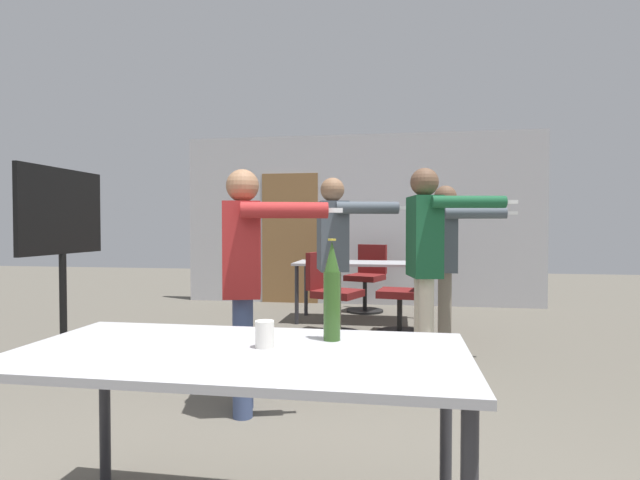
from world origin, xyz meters
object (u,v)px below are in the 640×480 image
person_far_watching (426,250)px  drink_cup (265,334)px  person_right_polo (245,267)px  office_chair_far_right (407,296)px  office_chair_far_left (367,280)px  tv_screen (62,244)px  person_left_plaid (446,252)px  office_chair_near_pushed (332,296)px  beer_bottle (332,292)px  person_center_tall (334,250)px

person_far_watching → drink_cup: bearing=-28.4°
person_right_polo → office_chair_far_right: bearing=142.0°
office_chair_far_left → drink_cup: bearing=109.9°
tv_screen → person_right_polo: bearing=-111.9°
office_chair_far_right → office_chair_far_left: bearing=29.3°
person_right_polo → drink_cup: (0.49, -1.30, -0.14)m
tv_screen → office_chair_far_right: 3.50m
person_left_plaid → office_chair_near_pushed: 1.45m
person_left_plaid → beer_bottle: 3.05m
person_left_plaid → office_chair_far_left: size_ratio=1.69×
person_left_plaid → tv_screen: bearing=-67.3°
person_center_tall → drink_cup: size_ratio=16.44×
office_chair_near_pushed → beer_bottle: size_ratio=2.26×
person_far_watching → drink_cup: size_ratio=16.58×
beer_bottle → drink_cup: (-0.23, -0.16, -0.14)m
person_far_watching → office_chair_near_pushed: (-0.96, 1.50, -0.60)m
person_left_plaid → drink_cup: size_ratio=15.88×
person_center_tall → drink_cup: bearing=-12.5°
person_left_plaid → drink_cup: (-0.95, -3.13, -0.16)m
office_chair_far_right → person_far_watching: bearing=-166.4°
office_chair_far_right → drink_cup: size_ratio=9.09×
tv_screen → person_left_plaid: 3.47m
office_chair_far_left → office_chair_far_right: (0.54, -1.46, -0.02)m
beer_bottle → drink_cup: 0.32m
office_chair_near_pushed → person_right_polo: bearing=15.0°
office_chair_near_pushed → office_chair_far_right: size_ratio=1.00×
tv_screen → office_chair_near_pushed: size_ratio=1.86×
tv_screen → office_chair_far_left: 4.10m
person_left_plaid → office_chair_far_right: bearing=-148.7°
office_chair_far_right → drink_cup: (-0.58, -3.85, 0.38)m
tv_screen → person_far_watching: (3.05, 0.20, -0.04)m
office_chair_near_pushed → person_left_plaid: bearing=83.5°
office_chair_far_right → person_center_tall: bearing=157.0°
office_chair_far_right → office_chair_near_pushed: bearing=106.9°
person_far_watching → drink_cup: 2.36m
person_left_plaid → office_chair_far_left: person_left_plaid is taller
person_far_watching → drink_cup: (-0.71, -2.24, -0.22)m
beer_bottle → person_left_plaid: bearing=76.5°
tv_screen → office_chair_far_right: bearing=-58.3°
office_chair_far_left → beer_bottle: size_ratio=2.33×
office_chair_near_pushed → office_chair_far_left: size_ratio=0.97×
office_chair_far_right → person_left_plaid: bearing=-144.0°
person_far_watching → office_chair_far_left: (-0.67, 3.08, -0.57)m
beer_bottle → person_far_watching: bearing=77.2°
office_chair_near_pushed → beer_bottle: beer_bottle is taller
person_left_plaid → office_chair_far_right: person_left_plaid is taller
person_center_tall → office_chair_far_left: person_center_tall is taller
person_left_plaid → drink_cup: 3.27m
office_chair_far_right → beer_bottle: bearing=-176.2°
drink_cup → beer_bottle: bearing=34.5°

